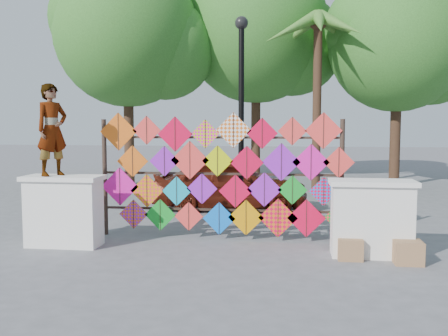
{
  "coord_description": "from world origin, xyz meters",
  "views": [
    {
      "loc": [
        1.33,
        -8.64,
        2.22
      ],
      "look_at": [
        0.11,
        0.6,
        1.38
      ],
      "focal_mm": 40.0,
      "sensor_mm": 36.0,
      "label": 1
    }
  ],
  "objects": [
    {
      "name": "parapet_right",
      "position": [
        2.7,
        -0.2,
        0.65
      ],
      "size": [
        1.4,
        0.65,
        1.28
      ],
      "color": "white",
      "rests_on": "ground"
    },
    {
      "name": "tree_west",
      "position": [
        -4.4,
        9.03,
        5.38
      ],
      "size": [
        5.85,
        5.2,
        8.01
      ],
      "color": "#44291D",
      "rests_on": "ground"
    },
    {
      "name": "tree_east",
      "position": [
        5.09,
        9.53,
        4.99
      ],
      "size": [
        5.4,
        4.8,
        7.42
      ],
      "color": "#44291D",
      "rests_on": "ground"
    },
    {
      "name": "lamppost",
      "position": [
        0.3,
        2.0,
        2.69
      ],
      "size": [
        0.28,
        0.28,
        4.46
      ],
      "color": "black",
      "rests_on": "ground"
    },
    {
      "name": "sedan",
      "position": [
        -0.17,
        4.02,
        0.67
      ],
      "size": [
        4.01,
        1.81,
        1.33
      ],
      "primitive_type": "imported",
      "rotation": [
        0.0,
        0.0,
        1.63
      ],
      "color": "#581B0F",
      "rests_on": "ground"
    },
    {
      "name": "ground",
      "position": [
        0.0,
        0.0,
        0.0
      ],
      "size": [
        80.0,
        80.0,
        0.0
      ],
      "primitive_type": "plane",
      "color": "gray",
      "rests_on": "ground"
    },
    {
      "name": "cardboard_box_far",
      "position": [
        3.21,
        -0.59,
        0.18
      ],
      "size": [
        0.44,
        0.4,
        0.37
      ],
      "primitive_type": "cube",
      "color": "#A57D4F",
      "rests_on": "ground"
    },
    {
      "name": "palm_tree",
      "position": [
        2.2,
        8.0,
        4.95
      ],
      "size": [
        3.62,
        3.62,
        5.83
      ],
      "color": "#44291D",
      "rests_on": "ground"
    },
    {
      "name": "kite_rack",
      "position": [
        0.07,
        0.73,
        1.22
      ],
      "size": [
        4.93,
        0.24,
        2.43
      ],
      "color": "#32241C",
      "rests_on": "ground"
    },
    {
      "name": "vendor_woman",
      "position": [
        -2.88,
        -0.2,
        2.1
      ],
      "size": [
        0.64,
        0.72,
        1.65
      ],
      "primitive_type": "imported",
      "rotation": [
        0.0,
        0.0,
        1.04
      ],
      "color": "#99999E",
      "rests_on": "parapet_left"
    },
    {
      "name": "parapet_left",
      "position": [
        -2.7,
        -0.2,
        0.65
      ],
      "size": [
        1.4,
        0.65,
        1.28
      ],
      "color": "white",
      "rests_on": "ground"
    },
    {
      "name": "cardboard_box_near",
      "position": [
        2.33,
        -0.45,
        0.18
      ],
      "size": [
        0.4,
        0.35,
        0.35
      ],
      "primitive_type": "cube",
      "color": "#A57D4F",
      "rests_on": "ground"
    },
    {
      "name": "tree_mid",
      "position": [
        0.11,
        11.03,
        5.77
      ],
      "size": [
        6.3,
        5.6,
        8.61
      ],
      "color": "#44291D",
      "rests_on": "ground"
    }
  ]
}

